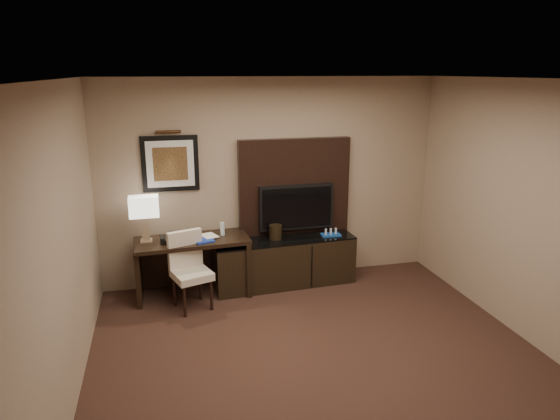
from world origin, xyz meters
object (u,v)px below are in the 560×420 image
object	(u,v)px
desk_chair	(192,274)
water_bottle	(222,229)
desk_phone	(170,238)
table_lamp	(145,221)
credenza	(284,261)
desk	(193,267)
minibar_tray	(331,232)
ice_bucket	(275,232)
tv	(296,207)

from	to	relation	value
desk_chair	water_bottle	distance (m)	0.74
desk_phone	water_bottle	world-z (taller)	water_bottle
desk_chair	table_lamp	xyz separation A→B (m)	(-0.51, 0.42, 0.57)
water_bottle	desk_chair	bearing A→B (deg)	-134.51
credenza	desk	bearing A→B (deg)	179.03
desk	table_lamp	size ratio (longest dim) A/B	2.72
desk	minibar_tray	size ratio (longest dim) A/B	5.44
credenza	desk_chair	world-z (taller)	desk_chair
desk_phone	minibar_tray	xyz separation A→B (m)	(2.10, 0.06, -0.11)
desk	ice_bucket	world-z (taller)	ice_bucket
credenza	ice_bucket	world-z (taller)	ice_bucket
tv	desk	bearing A→B (deg)	-172.26
desk	table_lamp	bearing A→B (deg)	172.65
ice_bucket	minibar_tray	world-z (taller)	ice_bucket
credenza	water_bottle	xyz separation A→B (m)	(-0.80, 0.01, 0.51)
desk	tv	size ratio (longest dim) A/B	1.40
desk_chair	minibar_tray	size ratio (longest dim) A/B	3.41
tv	desk_phone	bearing A→B (deg)	-172.03
ice_bucket	minibar_tray	distance (m)	0.75
desk_chair	desk_phone	bearing A→B (deg)	105.72
desk_chair	water_bottle	size ratio (longest dim) A/B	5.19
table_lamp	desk_phone	world-z (taller)	table_lamp
water_bottle	table_lamp	bearing A→B (deg)	-178.75
credenza	water_bottle	size ratio (longest dim) A/B	11.05
table_lamp	ice_bucket	bearing A→B (deg)	0.77
tv	desk_chair	xyz separation A→B (m)	(-1.44, -0.57, -0.58)
table_lamp	water_bottle	xyz separation A→B (m)	(0.94, 0.02, -0.17)
table_lamp	water_bottle	world-z (taller)	table_lamp
tv	ice_bucket	bearing A→B (deg)	-158.07
credenza	table_lamp	size ratio (longest dim) A/B	3.63
table_lamp	water_bottle	bearing A→B (deg)	1.25
credenza	table_lamp	world-z (taller)	table_lamp
water_bottle	ice_bucket	size ratio (longest dim) A/B	0.90
desk_phone	water_bottle	bearing A→B (deg)	4.48
water_bottle	ice_bucket	world-z (taller)	water_bottle
credenza	desk_chair	xyz separation A→B (m)	(-1.24, -0.43, 0.12)
water_bottle	desk	bearing A→B (deg)	-171.08
tv	table_lamp	bearing A→B (deg)	-175.62
ice_bucket	desk_chair	bearing A→B (deg)	-158.49
desk_chair	desk_phone	distance (m)	0.55
water_bottle	ice_bucket	bearing A→B (deg)	0.12
desk	tv	distance (m)	1.55
table_lamp	ice_bucket	distance (m)	1.65
credenza	table_lamp	xyz separation A→B (m)	(-1.74, -0.01, 0.68)
minibar_tray	ice_bucket	bearing A→B (deg)	176.72
desk_phone	ice_bucket	size ratio (longest dim) A/B	1.16
tv	minibar_tray	world-z (taller)	tv
water_bottle	minibar_tray	bearing A→B (deg)	-1.65
credenza	desk_chair	size ratio (longest dim) A/B	2.13
ice_bucket	desk	bearing A→B (deg)	-176.68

